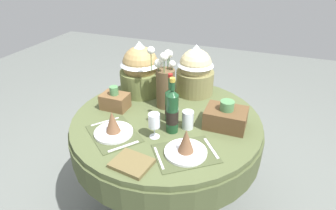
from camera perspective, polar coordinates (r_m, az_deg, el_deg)
ground at (r=2.41m, az=-0.28°, el=-18.14°), size 8.00×8.00×0.00m
dining_table at (r=2.00m, az=-0.33°, el=-5.92°), size 1.30×1.30×0.77m
place_setting_left at (r=1.76m, az=-11.04°, el=-4.51°), size 0.43×0.42×0.16m
place_setting_right at (r=1.58m, az=3.64°, el=-8.46°), size 0.43×0.41×0.16m
flower_vase at (r=1.98m, az=-0.58°, el=4.38°), size 0.17×0.20×0.45m
wine_bottle_left at (r=1.83m, az=0.45°, el=0.12°), size 0.07×0.07×0.34m
wine_bottle_centre at (r=1.71m, az=0.86°, el=-1.30°), size 0.08×0.08×0.36m
wine_glass_right at (r=1.67m, az=-2.82°, el=-3.28°), size 0.07×0.07×0.16m
tumbler_near_left at (r=1.79m, az=4.03°, el=-2.99°), size 0.07×0.07×0.12m
book_on_table at (r=1.54m, az=-7.22°, el=-11.63°), size 0.22×0.19×0.02m
gift_tub_back_left at (r=2.18m, az=-5.60°, el=7.66°), size 0.32×0.32×0.41m
gift_tub_back_centre at (r=2.17m, az=5.56°, el=7.36°), size 0.29×0.29×0.39m
woven_basket_side_left at (r=2.03m, az=-10.67°, el=0.90°), size 0.19×0.14×0.17m
woven_basket_side_right at (r=1.83m, az=11.60°, el=-2.42°), size 0.26×0.19×0.18m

